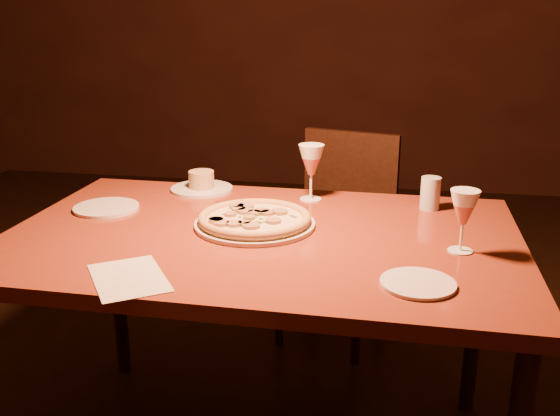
# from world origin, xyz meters

# --- Properties ---
(dining_table) EXTENTS (1.52, 0.99, 0.80)m
(dining_table) POSITION_xyz_m (0.11, 0.11, 0.73)
(dining_table) COLOR maroon
(dining_table) RESTS_ON floor
(chair_far) EXTENTS (0.54, 0.54, 0.91)m
(chair_far) POSITION_xyz_m (0.26, 1.05, 0.51)
(chair_far) COLOR black
(chair_far) RESTS_ON floor
(pizza_plate) EXTENTS (0.37, 0.37, 0.04)m
(pizza_plate) POSITION_xyz_m (0.08, 0.16, 0.83)
(pizza_plate) COLOR silver
(pizza_plate) RESTS_ON dining_table
(ramekin_saucer) EXTENTS (0.22, 0.22, 0.07)m
(ramekin_saucer) POSITION_xyz_m (-0.20, 0.51, 0.83)
(ramekin_saucer) COLOR silver
(ramekin_saucer) RESTS_ON dining_table
(wine_glass_far) EXTENTS (0.09, 0.09, 0.19)m
(wine_glass_far) POSITION_xyz_m (0.21, 0.46, 0.90)
(wine_glass_far) COLOR #C05F50
(wine_glass_far) RESTS_ON dining_table
(wine_glass_right) EXTENTS (0.08, 0.08, 0.17)m
(wine_glass_right) POSITION_xyz_m (0.67, 0.06, 0.89)
(wine_glass_right) COLOR #C05F50
(wine_glass_right) RESTS_ON dining_table
(water_tumbler) EXTENTS (0.06, 0.06, 0.11)m
(water_tumbler) POSITION_xyz_m (0.61, 0.43, 0.86)
(water_tumbler) COLOR silver
(water_tumbler) RESTS_ON dining_table
(side_plate_left) EXTENTS (0.21, 0.21, 0.01)m
(side_plate_left) POSITION_xyz_m (-0.44, 0.24, 0.81)
(side_plate_left) COLOR silver
(side_plate_left) RESTS_ON dining_table
(side_plate_near) EXTENTS (0.18, 0.18, 0.01)m
(side_plate_near) POSITION_xyz_m (0.55, -0.18, 0.81)
(side_plate_near) COLOR silver
(side_plate_near) RESTS_ON dining_table
(menu_card) EXTENTS (0.27, 0.29, 0.00)m
(menu_card) POSITION_xyz_m (-0.15, -0.27, 0.81)
(menu_card) COLOR beige
(menu_card) RESTS_ON dining_table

